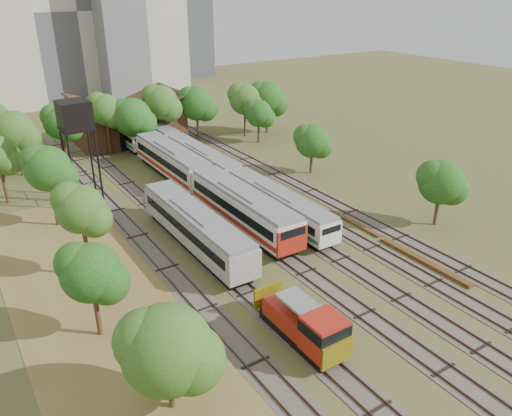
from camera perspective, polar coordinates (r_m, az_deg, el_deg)
ground at (r=39.67m, az=17.72°, el=-12.87°), size 240.00×240.00×0.00m
dry_grass_patch at (r=36.33m, az=-12.73°, el=-16.11°), size 14.00×60.00×0.04m
tracks at (r=55.67m, az=-2.44°, el=-0.30°), size 24.60×80.00×0.19m
railcar_red_set at (r=58.12m, az=-6.00°, el=2.94°), size 3.28×34.58×4.07m
railcar_green_set at (r=66.81m, az=-6.18°, el=5.47°), size 2.72×52.08×3.35m
railcar_rear at (r=82.34m, az=-14.85°, el=8.43°), size 2.71×16.08×3.35m
shunter_locomotive at (r=35.51m, az=5.87°, el=-13.35°), size 2.57×8.10×3.37m
old_grey_coach at (r=47.52m, az=-6.88°, el=-2.25°), size 3.11×18.00×3.85m
water_tower at (r=57.95m, az=-20.00°, el=9.65°), size 3.41×3.41×11.80m
rail_pile_near at (r=48.04m, az=18.60°, el=-5.76°), size 0.67×10.01×0.33m
rail_pile_far at (r=53.63m, az=11.08°, el=-1.67°), size 0.47×7.47×0.24m
maintenance_shed at (r=83.24m, az=-14.50°, el=9.46°), size 16.45×11.55×7.58m
tree_band_left at (r=51.34m, az=-23.39°, el=1.68°), size 8.14×72.92×8.59m
tree_band_far at (r=77.13m, az=-10.75°, el=11.00°), size 44.19×8.80×9.27m
tree_band_right at (r=64.49m, az=8.63°, el=7.29°), size 6.10×39.22×7.07m
tower_centre at (r=122.13m, az=-20.92°, el=20.44°), size 20.00×18.00×36.00m
tower_far_right at (r=142.38m, az=-8.37°, el=20.40°), size 12.00×12.00×28.00m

